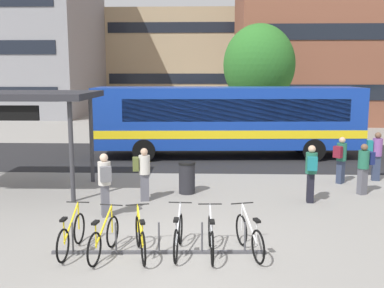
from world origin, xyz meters
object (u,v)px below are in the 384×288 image
at_px(parked_bicycle_silver_4, 211,238).
at_px(parked_bicycle_white_5, 249,237).
at_px(transit_shelter, 6,99).
at_px(commuter_teal_pack_3, 311,170).
at_px(city_bus, 226,119).
at_px(trash_bin, 187,177).
at_px(parked_bicycle_yellow_2, 140,238).
at_px(parked_bicycle_silver_3, 178,236).
at_px(parked_bicycle_yellow_0, 71,235).
at_px(commuter_navy_pack_0, 364,165).
at_px(commuter_maroon_pack_2, 341,157).
at_px(commuter_grey_pack_1, 105,181).
at_px(parked_bicycle_yellow_1, 104,239).
at_px(street_tree_0, 259,65).
at_px(commuter_olive_pack_6, 143,171).
at_px(commuter_teal_pack_5, 376,153).

relative_size(parked_bicycle_silver_4, parked_bicycle_white_5, 1.03).
bearing_deg(transit_shelter, commuter_teal_pack_3, -7.14).
distance_m(city_bus, transit_shelter, 9.71).
bearing_deg(trash_bin, parked_bicycle_yellow_2, -98.60).
height_order(parked_bicycle_silver_3, transit_shelter, transit_shelter).
relative_size(parked_bicycle_yellow_0, commuter_navy_pack_0, 1.05).
bearing_deg(parked_bicycle_silver_3, commuter_maroon_pack_2, -38.09).
bearing_deg(parked_bicycle_yellow_2, commuter_grey_pack_1, 12.57).
bearing_deg(commuter_grey_pack_1, parked_bicycle_yellow_1, 170.78).
height_order(parked_bicycle_yellow_1, commuter_grey_pack_1, commuter_grey_pack_1).
relative_size(parked_bicycle_yellow_0, parked_bicycle_yellow_2, 1.03).
xyz_separation_m(commuter_navy_pack_0, street_tree_0, (-1.85, 13.78, 3.38)).
relative_size(commuter_navy_pack_0, commuter_olive_pack_6, 1.01).
height_order(parked_bicycle_white_5, commuter_teal_pack_5, commuter_teal_pack_5).
distance_m(city_bus, commuter_olive_pack_6, 7.87).
xyz_separation_m(transit_shelter, commuter_maroon_pack_2, (11.11, 1.35, -2.09)).
height_order(parked_bicycle_yellow_2, commuter_teal_pack_5, commuter_teal_pack_5).
relative_size(parked_bicycle_yellow_2, commuter_teal_pack_5, 0.95).
relative_size(parked_bicycle_white_5, transit_shelter, 0.30).
bearing_deg(parked_bicycle_silver_3, street_tree_0, -9.45).
height_order(commuter_teal_pack_5, commuter_olive_pack_6, commuter_teal_pack_5).
distance_m(parked_bicycle_yellow_1, parked_bicycle_yellow_2, 0.77).
xyz_separation_m(transit_shelter, trash_bin, (5.80, -0.12, -2.52)).
bearing_deg(city_bus, parked_bicycle_yellow_2, 76.14).
relative_size(parked_bicycle_yellow_1, commuter_grey_pack_1, 0.99).
bearing_deg(parked_bicycle_yellow_0, parked_bicycle_silver_4, -88.12).
distance_m(parked_bicycle_yellow_1, commuter_maroon_pack_2, 9.46).
relative_size(commuter_grey_pack_1, street_tree_0, 0.25).
distance_m(parked_bicycle_yellow_1, parked_bicycle_silver_4, 2.27).
bearing_deg(parked_bicycle_white_5, parked_bicycle_yellow_1, 79.28).
distance_m(parked_bicycle_silver_4, commuter_maroon_pack_2, 7.87).
distance_m(parked_bicycle_yellow_0, commuter_grey_pack_1, 2.52).
height_order(transit_shelter, commuter_grey_pack_1, transit_shelter).
distance_m(transit_shelter, commuter_grey_pack_1, 4.95).
distance_m(parked_bicycle_yellow_0, street_tree_0, 20.08).
bearing_deg(commuter_navy_pack_0, parked_bicycle_yellow_0, 5.53).
bearing_deg(city_bus, street_tree_0, -110.04).
relative_size(parked_bicycle_silver_3, trash_bin, 1.67).
bearing_deg(commuter_olive_pack_6, parked_bicycle_silver_4, -73.18).
relative_size(parked_bicycle_yellow_1, commuter_olive_pack_6, 1.05).
distance_m(parked_bicycle_silver_3, commuter_teal_pack_5, 9.53).
bearing_deg(transit_shelter, commuter_navy_pack_0, -1.17).
distance_m(parked_bicycle_yellow_0, commuter_maroon_pack_2, 9.90).
relative_size(commuter_navy_pack_0, commuter_grey_pack_1, 0.95).
bearing_deg(commuter_maroon_pack_2, street_tree_0, 51.92).
bearing_deg(parked_bicycle_silver_3, city_bus, -5.41).
height_order(parked_bicycle_silver_3, commuter_maroon_pack_2, commuter_maroon_pack_2).
relative_size(parked_bicycle_silver_4, commuter_grey_pack_1, 1.00).
bearing_deg(city_bus, commuter_olive_pack_6, 66.59).
bearing_deg(transit_shelter, parked_bicycle_silver_4, -38.53).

